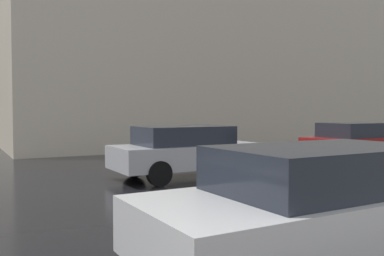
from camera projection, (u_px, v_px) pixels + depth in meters
car_white at (316, 204)px, 4.73m from camera, size 1.85×4.10×1.41m
car_red at (358, 141)px, 14.71m from camera, size 1.85×4.10×1.41m
car_silver at (187, 150)px, 11.31m from camera, size 1.85×4.10×1.41m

